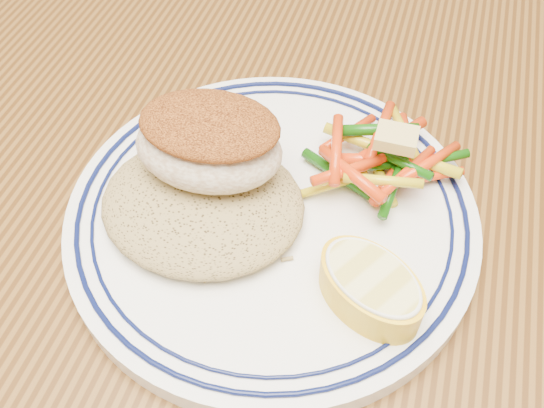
{
  "coord_description": "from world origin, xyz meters",
  "views": [
    {
      "loc": [
        0.05,
        -0.19,
        1.05
      ],
      "look_at": [
        -0.02,
        0.03,
        0.77
      ],
      "focal_mm": 40.0,
      "sensor_mm": 36.0,
      "label": 1
    }
  ],
  "objects_px": {
    "rice_pilaf": "(202,200)",
    "dining_table": "(286,342)",
    "fish_fillet": "(209,142)",
    "vegetable_pile": "(382,158)",
    "plate": "(272,215)",
    "lemon_wedge": "(370,287)"
  },
  "relations": [
    {
      "from": "vegetable_pile",
      "to": "plate",
      "type": "bearing_deg",
      "value": -139.65
    },
    {
      "from": "dining_table",
      "to": "lemon_wedge",
      "type": "distance_m",
      "value": 0.14
    },
    {
      "from": "rice_pilaf",
      "to": "fish_fillet",
      "type": "xyz_separation_m",
      "value": [
        -0.0,
        0.02,
        0.03
      ]
    },
    {
      "from": "dining_table",
      "to": "fish_fillet",
      "type": "height_order",
      "value": "fish_fillet"
    },
    {
      "from": "plate",
      "to": "lemon_wedge",
      "type": "xyz_separation_m",
      "value": [
        0.07,
        -0.05,
        0.02
      ]
    },
    {
      "from": "vegetable_pile",
      "to": "lemon_wedge",
      "type": "distance_m",
      "value": 0.1
    },
    {
      "from": "plate",
      "to": "fish_fillet",
      "type": "bearing_deg",
      "value": 169.7
    },
    {
      "from": "rice_pilaf",
      "to": "vegetable_pile",
      "type": "xyz_separation_m",
      "value": [
        0.1,
        0.06,
        0.0
      ]
    },
    {
      "from": "dining_table",
      "to": "fish_fillet",
      "type": "relative_size",
      "value": 16.68
    },
    {
      "from": "fish_fillet",
      "to": "lemon_wedge",
      "type": "relative_size",
      "value": 1.12
    },
    {
      "from": "plate",
      "to": "lemon_wedge",
      "type": "relative_size",
      "value": 3.12
    },
    {
      "from": "rice_pilaf",
      "to": "dining_table",
      "type": "bearing_deg",
      "value": -13.98
    },
    {
      "from": "plate",
      "to": "dining_table",
      "type": "bearing_deg",
      "value": -56.49
    },
    {
      "from": "rice_pilaf",
      "to": "vegetable_pile",
      "type": "height_order",
      "value": "vegetable_pile"
    },
    {
      "from": "fish_fillet",
      "to": "plate",
      "type": "bearing_deg",
      "value": -10.3
    },
    {
      "from": "rice_pilaf",
      "to": "lemon_wedge",
      "type": "xyz_separation_m",
      "value": [
        0.11,
        -0.03,
        0.0
      ]
    },
    {
      "from": "dining_table",
      "to": "vegetable_pile",
      "type": "distance_m",
      "value": 0.15
    },
    {
      "from": "plate",
      "to": "vegetable_pile",
      "type": "bearing_deg",
      "value": 40.35
    },
    {
      "from": "plate",
      "to": "fish_fillet",
      "type": "relative_size",
      "value": 2.79
    },
    {
      "from": "fish_fillet",
      "to": "vegetable_pile",
      "type": "relative_size",
      "value": 0.87
    },
    {
      "from": "plate",
      "to": "rice_pilaf",
      "type": "relative_size",
      "value": 2.04
    },
    {
      "from": "rice_pilaf",
      "to": "vegetable_pile",
      "type": "bearing_deg",
      "value": 33.12
    }
  ]
}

